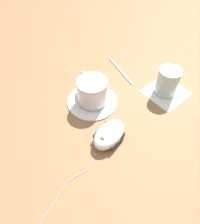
% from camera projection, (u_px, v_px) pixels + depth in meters
% --- Properties ---
extents(ground_plane, '(3.00, 3.00, 0.00)m').
position_uv_depth(ground_plane, '(130.00, 96.00, 0.65)').
color(ground_plane, olive).
extents(saucer, '(0.14, 0.14, 0.01)m').
position_uv_depth(saucer, '(92.00, 101.00, 0.63)').
color(saucer, white).
rests_on(saucer, ground).
extents(coffee_cup, '(0.11, 0.08, 0.07)m').
position_uv_depth(coffee_cup, '(92.00, 91.00, 0.60)').
color(coffee_cup, white).
rests_on(coffee_cup, saucer).
extents(computer_mouse, '(0.10, 0.12, 0.04)m').
position_uv_depth(computer_mouse, '(109.00, 135.00, 0.54)').
color(computer_mouse, silver).
rests_on(computer_mouse, ground).
extents(mouse_cable, '(0.11, 0.26, 0.00)m').
position_uv_depth(mouse_cable, '(55.00, 202.00, 0.45)').
color(mouse_cable, gray).
rests_on(mouse_cable, ground).
extents(napkin_under_glass, '(0.14, 0.14, 0.00)m').
position_uv_depth(napkin_under_glass, '(165.00, 92.00, 0.65)').
color(napkin_under_glass, silver).
rests_on(napkin_under_glass, ground).
extents(drinking_glass, '(0.06, 0.06, 0.08)m').
position_uv_depth(drinking_glass, '(167.00, 81.00, 0.63)').
color(drinking_glass, silver).
rests_on(drinking_glass, napkin_under_glass).
extents(pen, '(0.16, 0.01, 0.01)m').
position_uv_depth(pen, '(121.00, 70.00, 0.72)').
color(pen, silver).
rests_on(pen, ground).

